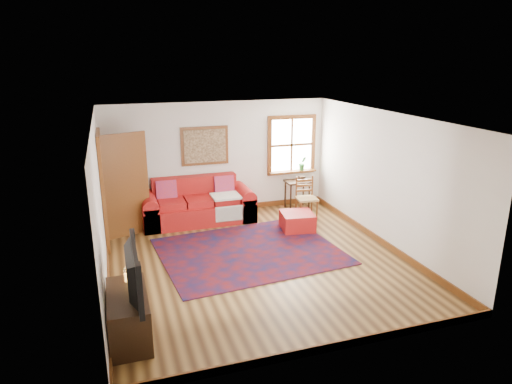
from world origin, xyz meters
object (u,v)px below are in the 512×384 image
object	(u,v)px
red_ottoman	(297,221)
side_table	(297,186)
media_cabinet	(129,315)
ladder_back_chair	(306,196)
red_leather_sofa	(198,207)

from	to	relation	value
red_ottoman	side_table	xyz separation A→B (m)	(0.53, 1.26, 0.37)
red_ottoman	media_cabinet	xyz separation A→B (m)	(-3.49, -2.78, 0.12)
red_ottoman	side_table	size ratio (longest dim) A/B	0.95
media_cabinet	side_table	bearing A→B (deg)	45.18
ladder_back_chair	media_cabinet	size ratio (longest dim) A/B	0.84
red_leather_sofa	ladder_back_chair	world-z (taller)	red_leather_sofa
red_leather_sofa	media_cabinet	xyz separation A→B (m)	(-1.65, -3.96, -0.01)
red_leather_sofa	ladder_back_chair	xyz separation A→B (m)	(2.29, -0.56, 0.19)
red_ottoman	ladder_back_chair	world-z (taller)	ladder_back_chair
red_ottoman	red_leather_sofa	bearing A→B (deg)	155.64
ladder_back_chair	side_table	bearing A→B (deg)	83.80
red_leather_sofa	side_table	world-z (taller)	red_leather_sofa
media_cabinet	red_leather_sofa	bearing A→B (deg)	67.31
red_leather_sofa	ladder_back_chair	distance (m)	2.36
red_ottoman	media_cabinet	size ratio (longest dim) A/B	0.58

